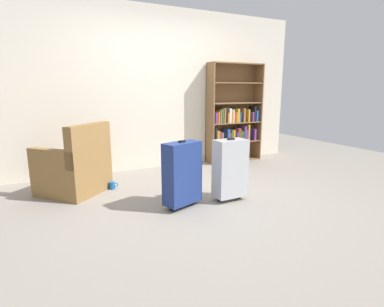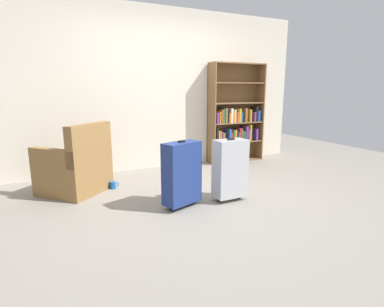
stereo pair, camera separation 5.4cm
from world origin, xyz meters
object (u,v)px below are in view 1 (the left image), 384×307
Objects in this scene: bookshelf at (233,117)px; suitcase_navy_blue at (182,173)px; suitcase_silver at (230,168)px; mug at (112,185)px; armchair at (75,169)px.

suitcase_navy_blue is (-1.78, -1.68, -0.41)m from bookshelf.
bookshelf is 2.33× the size of suitcase_silver.
bookshelf reaches higher than mug.
suitcase_navy_blue is at bearing -136.67° from bookshelf.
suitcase_silver is at bearing -40.82° from mug.
suitcase_silver reaches higher than mug.
armchair is at bearing 146.02° from suitcase_silver.
suitcase_silver is (1.19, -1.03, 0.34)m from mug.
suitcase_silver is at bearing -4.46° from suitcase_navy_blue.
bookshelf reaches higher than suitcase_navy_blue.
bookshelf is 2.58m from mug.
suitcase_silver is at bearing -124.29° from bookshelf.
suitcase_navy_blue is 0.60m from suitcase_silver.
suitcase_navy_blue is (1.03, -1.05, 0.08)m from armchair.
mug is (0.44, -0.07, -0.27)m from armchair.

